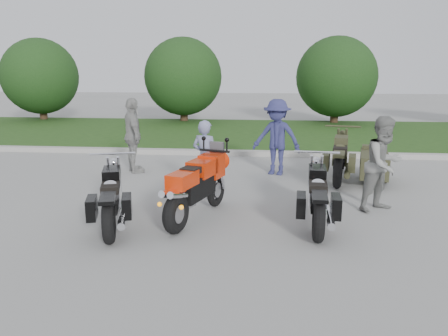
# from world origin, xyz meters

# --- Properties ---
(ground) EXTENTS (80.00, 80.00, 0.00)m
(ground) POSITION_xyz_m (0.00, 0.00, 0.00)
(ground) COLOR #9C9C97
(ground) RESTS_ON ground
(curb) EXTENTS (60.00, 0.30, 0.15)m
(curb) POSITION_xyz_m (0.00, 6.00, 0.07)
(curb) COLOR #A6A49D
(curb) RESTS_ON ground
(grass_strip) EXTENTS (60.00, 8.00, 0.14)m
(grass_strip) POSITION_xyz_m (0.00, 10.15, 0.07)
(grass_strip) COLOR #386121
(grass_strip) RESTS_ON ground
(tree_far_left) EXTENTS (3.60, 3.60, 4.00)m
(tree_far_left) POSITION_xyz_m (-10.00, 13.50, 2.19)
(tree_far_left) COLOR #3F2B1C
(tree_far_left) RESTS_ON ground
(tree_mid_left) EXTENTS (3.60, 3.60, 4.00)m
(tree_mid_left) POSITION_xyz_m (-3.00, 13.50, 2.19)
(tree_mid_left) COLOR #3F2B1C
(tree_mid_left) RESTS_ON ground
(tree_mid_right) EXTENTS (3.60, 3.60, 4.00)m
(tree_mid_right) POSITION_xyz_m (4.00, 13.50, 2.19)
(tree_mid_right) COLOR #3F2B1C
(tree_mid_right) RESTS_ON ground
(sportbike_red) EXTENTS (0.87, 2.15, 1.05)m
(sportbike_red) POSITION_xyz_m (-0.24, 0.20, 0.61)
(sportbike_red) COLOR black
(sportbike_red) RESTS_ON ground
(cruiser_left) EXTENTS (0.87, 2.29, 0.90)m
(cruiser_left) POSITION_xyz_m (-1.58, -0.28, 0.46)
(cruiser_left) COLOR black
(cruiser_left) RESTS_ON ground
(cruiser_right) EXTENTS (0.44, 2.38, 0.91)m
(cruiser_right) POSITION_xyz_m (1.81, 0.12, 0.47)
(cruiser_right) COLOR black
(cruiser_right) RESTS_ON ground
(cruiser_sidecar) EXTENTS (1.52, 2.51, 0.98)m
(cruiser_sidecar) POSITION_xyz_m (3.10, 3.20, 0.46)
(cruiser_sidecar) COLOR black
(cruiser_sidecar) RESTS_ON ground
(person_stripe) EXTENTS (0.66, 0.55, 1.56)m
(person_stripe) POSITION_xyz_m (-0.31, 1.77, 0.78)
(person_stripe) COLOR #7C81A9
(person_stripe) RESTS_ON ground
(person_grey) EXTENTS (1.08, 1.04, 1.75)m
(person_grey) POSITION_xyz_m (3.08, 1.06, 0.88)
(person_grey) COLOR gray
(person_grey) RESTS_ON ground
(person_denim) EXTENTS (1.36, 1.03, 1.86)m
(person_denim) POSITION_xyz_m (1.19, 3.70, 0.93)
(person_denim) COLOR navy
(person_denim) RESTS_ON ground
(person_back) EXTENTS (0.93, 1.18, 1.88)m
(person_back) POSITION_xyz_m (-2.38, 3.57, 0.94)
(person_back) COLOR #9B9C96
(person_back) RESTS_ON ground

